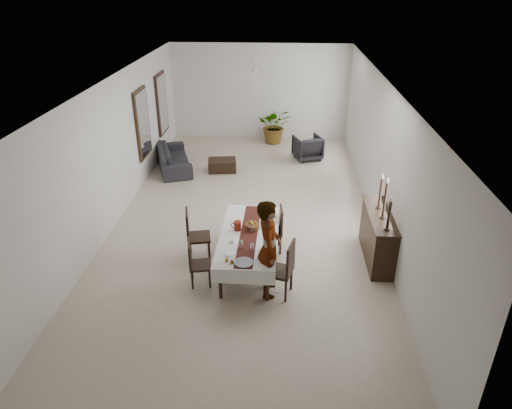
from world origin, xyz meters
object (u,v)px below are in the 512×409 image
at_px(dining_table_top, 249,236).
at_px(sideboard_body, 378,237).
at_px(red_pitcher, 238,226).
at_px(sofa, 174,158).
at_px(woman, 269,249).

xyz_separation_m(dining_table_top, sideboard_body, (2.56, 0.41, -0.19)).
bearing_deg(dining_table_top, red_pitcher, 149.04).
height_order(red_pitcher, sofa, red_pitcher).
height_order(red_pitcher, woman, woman).
relative_size(dining_table_top, red_pitcher, 12.00).
height_order(dining_table_top, sofa, dining_table_top).
bearing_deg(red_pitcher, woman, -56.35).
bearing_deg(red_pitcher, sofa, 116.43).
relative_size(red_pitcher, sofa, 0.09).
bearing_deg(woman, red_pitcher, 30.94).
height_order(sideboard_body, sofa, sideboard_body).
xyz_separation_m(red_pitcher, woman, (0.65, -0.97, 0.11)).
bearing_deg(sideboard_body, woman, -149.94).
bearing_deg(sideboard_body, sofa, 138.74).
distance_m(dining_table_top, sideboard_body, 2.60).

